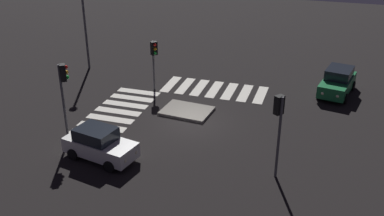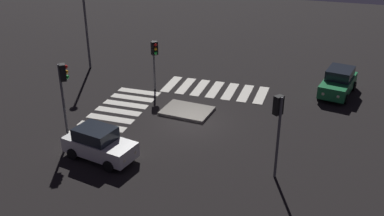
{
  "view_description": "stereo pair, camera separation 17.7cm",
  "coord_description": "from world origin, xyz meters",
  "px_view_note": "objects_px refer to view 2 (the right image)",
  "views": [
    {
      "loc": [
        -7.61,
        24.23,
        13.02
      ],
      "look_at": [
        0.0,
        0.0,
        1.0
      ],
      "focal_mm": 42.0,
      "sensor_mm": 36.0,
      "label": 1
    },
    {
      "loc": [
        -7.78,
        24.17,
        13.02
      ],
      "look_at": [
        0.0,
        0.0,
        1.0
      ],
      "focal_mm": 42.0,
      "sensor_mm": 36.0,
      "label": 2
    }
  ],
  "objects_px": {
    "car_white": "(99,144)",
    "traffic_light_east": "(155,54)",
    "traffic_island": "(187,111)",
    "traffic_light_north": "(64,84)",
    "car_green": "(338,82)",
    "street_lamp": "(84,1)",
    "traffic_light_west": "(278,117)"
  },
  "relations": [
    {
      "from": "car_white",
      "to": "traffic_light_east",
      "type": "relative_size",
      "value": 1.14
    },
    {
      "from": "traffic_island",
      "to": "traffic_light_north",
      "type": "height_order",
      "value": "traffic_light_north"
    },
    {
      "from": "car_green",
      "to": "street_lamp",
      "type": "xyz_separation_m",
      "value": [
        19.81,
        0.58,
        4.61
      ]
    },
    {
      "from": "car_green",
      "to": "street_lamp",
      "type": "height_order",
      "value": "street_lamp"
    },
    {
      "from": "car_white",
      "to": "car_green",
      "type": "xyz_separation_m",
      "value": [
        -12.13,
        -13.1,
        0.06
      ]
    },
    {
      "from": "car_green",
      "to": "street_lamp",
      "type": "relative_size",
      "value": 0.56
    },
    {
      "from": "traffic_light_west",
      "to": "street_lamp",
      "type": "distance_m",
      "value": 20.53
    },
    {
      "from": "car_green",
      "to": "traffic_light_north",
      "type": "bearing_deg",
      "value": -39.92
    },
    {
      "from": "car_white",
      "to": "street_lamp",
      "type": "height_order",
      "value": "street_lamp"
    },
    {
      "from": "traffic_light_north",
      "to": "street_lamp",
      "type": "height_order",
      "value": "street_lamp"
    },
    {
      "from": "car_white",
      "to": "traffic_light_east",
      "type": "height_order",
      "value": "traffic_light_east"
    },
    {
      "from": "street_lamp",
      "to": "traffic_light_west",
      "type": "bearing_deg",
      "value": 146.21
    },
    {
      "from": "car_green",
      "to": "traffic_light_north",
      "type": "distance_m",
      "value": 19.09
    },
    {
      "from": "traffic_island",
      "to": "street_lamp",
      "type": "bearing_deg",
      "value": -28.37
    },
    {
      "from": "traffic_light_north",
      "to": "street_lamp",
      "type": "relative_size",
      "value": 0.57
    },
    {
      "from": "car_white",
      "to": "street_lamp",
      "type": "relative_size",
      "value": 0.52
    },
    {
      "from": "traffic_island",
      "to": "car_white",
      "type": "height_order",
      "value": "car_white"
    },
    {
      "from": "car_green",
      "to": "traffic_light_west",
      "type": "bearing_deg",
      "value": -1.91
    },
    {
      "from": "traffic_light_north",
      "to": "car_green",
      "type": "bearing_deg",
      "value": 3.64
    },
    {
      "from": "traffic_light_west",
      "to": "street_lamp",
      "type": "bearing_deg",
      "value": 3.67
    },
    {
      "from": "traffic_light_west",
      "to": "traffic_island",
      "type": "bearing_deg",
      "value": -3.7
    },
    {
      "from": "traffic_island",
      "to": "traffic_light_north",
      "type": "relative_size",
      "value": 0.72
    },
    {
      "from": "car_white",
      "to": "car_green",
      "type": "height_order",
      "value": "car_green"
    },
    {
      "from": "car_green",
      "to": "traffic_light_east",
      "type": "bearing_deg",
      "value": -63.31
    },
    {
      "from": "car_white",
      "to": "traffic_light_north",
      "type": "distance_m",
      "value": 3.99
    },
    {
      "from": "traffic_island",
      "to": "car_green",
      "type": "xyz_separation_m",
      "value": [
        -9.4,
        -6.2,
        0.84
      ]
    },
    {
      "from": "traffic_light_west",
      "to": "traffic_light_north",
      "type": "bearing_deg",
      "value": 36.8
    },
    {
      "from": "traffic_light_west",
      "to": "traffic_light_north",
      "type": "relative_size",
      "value": 0.95
    },
    {
      "from": "car_white",
      "to": "traffic_light_north",
      "type": "height_order",
      "value": "traffic_light_north"
    },
    {
      "from": "car_green",
      "to": "street_lamp",
      "type": "distance_m",
      "value": 20.35
    },
    {
      "from": "car_white",
      "to": "traffic_light_east",
      "type": "xyz_separation_m",
      "value": [
        0.61,
        -9.64,
        1.98
      ]
    },
    {
      "from": "car_white",
      "to": "traffic_light_west",
      "type": "xyz_separation_m",
      "value": [
        -9.29,
        -1.17,
        2.5
      ]
    }
  ]
}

